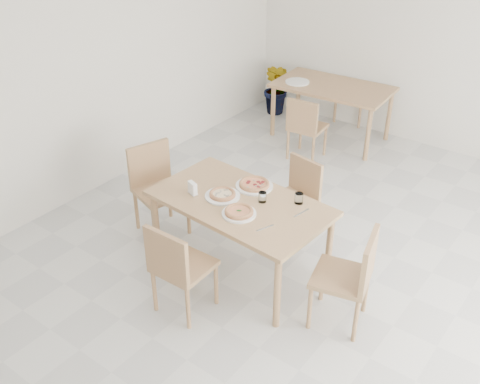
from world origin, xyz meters
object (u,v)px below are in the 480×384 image
Objects in this scene: pizza_mushroom at (222,194)px; pizza_pepperoni at (254,184)px; chair_south at (177,265)px; tumbler_a at (299,198)px; tumbler_b at (262,197)px; plate_empty at (297,82)px; potted_plant at (278,89)px; main_table at (240,208)px; plate_margherita at (239,214)px; chair_west at (156,183)px; napkin_holder at (193,189)px; chair_back_s at (305,125)px; chair_back_n at (357,85)px; chair_north at (298,193)px; pizza_margherita at (239,211)px; chair_east at (352,273)px; second_table at (332,91)px; plate_mushroom at (222,196)px; plate_pepperoni at (254,186)px.

pizza_mushroom and pizza_pepperoni have the same top height.
tumbler_a is at bearing -115.65° from chair_south.
plate_empty is at bearing 116.34° from tumbler_b.
pizza_pepperoni is 0.43× the size of potted_plant.
main_table is 5.55× the size of plate_margherita.
napkin_holder is at bearing -89.73° from chair_west.
chair_back_s is at bearing 111.69° from tumbler_b.
chair_north is at bearing -77.55° from chair_back_n.
main_table is 1.95× the size of chair_back_s.
chair_south is 1.11× the size of potted_plant.
chair_south is at bearing -103.50° from tumbler_b.
tumbler_a is 0.12× the size of chair_back_s.
chair_east is at bearing 8.04° from pizza_margherita.
chair_east reaches higher than napkin_holder.
napkin_holder is at bearing 178.92° from plate_margherita.
chair_back_n reaches higher than plate_margherita.
chair_back_n is (-0.73, 4.64, 0.02)m from chair_south.
chair_north is 2.40m from second_table.
chair_west is at bearing -177.06° from tumbler_b.
chair_back_n reaches higher than chair_back_s.
chair_west reaches higher than chair_east.
pizza_pepperoni is 0.27m from tumbler_b.
chair_south reaches higher than tumbler_a.
chair_east is 1.03m from tumbler_b.
chair_back_n reaches higher than pizza_pepperoni.
plate_empty is (-1.30, 2.05, 0.29)m from chair_north.
main_table is 0.19m from plate_mushroom.
pizza_mushroom is at bearing -82.78° from second_table.
chair_north is 1.43m from chair_west.
chair_east is 7.12× the size of napkin_holder.
plate_pepperoni is at bearing 159.44° from pizza_pepperoni.
plate_mushroom is at bearing -111.14° from pizza_pepperoni.
main_table is 0.46m from napkin_holder.
plate_mushroom reaches higher than main_table.
pizza_pepperoni is (0.01, 1.06, 0.27)m from chair_south.
plate_empty is at bearing 122.26° from tumbler_a.
chair_back_n is (-0.88, 3.03, 0.05)m from chair_north.
napkin_holder is 0.14× the size of chair_back_n.
plate_mushroom is at bearing -103.89° from chair_east.
chair_north is at bearing 113.90° from chair_back_s.
main_table is 1.80× the size of chair_back_n.
chair_south is 9.02× the size of tumbler_a.
chair_east is at bearing 23.65° from napkin_holder.
chair_back_s reaches higher than chair_north.
tumbler_b is 0.10× the size of chair_back_n.
chair_back_s is at bearing -79.37° from chair_south.
chair_east reaches higher than main_table.
pizza_margherita reaches higher than plate_mushroom.
chair_east is 1.06× the size of chair_back_s.
tumbler_b reaches higher than chair_north.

